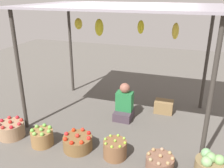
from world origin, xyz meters
The scene contains 10 objects.
ground_plane centered at (0.00, 0.00, 0.00)m, with size 14.00×14.00×0.00m, color #58544E.
market_stall_structure centered at (-0.01, 0.00, 2.12)m, with size 3.57×2.30×2.29m.
vendor_person centered at (0.10, -0.03, 0.30)m, with size 0.36×0.44×0.78m.
basket_red_apples centered at (-1.68, -1.37, 0.14)m, with size 0.47×0.47×0.34m.
basket_green_apples centered at (-1.00, -1.40, 0.15)m, with size 0.39×0.39×0.33m.
basket_red_tomatoes centered at (-0.35, -1.32, 0.12)m, with size 0.50×0.50×0.30m.
basket_limes centered at (0.31, -1.32, 0.15)m, with size 0.38×0.38×0.33m.
basket_potatoes centered at (1.04, -1.39, 0.12)m, with size 0.42×0.42×0.27m.
basket_cabbages centered at (1.73, -1.34, 0.19)m, with size 0.40×0.40×0.43m.
wooden_crate_near_vendor centered at (0.86, 0.49, 0.14)m, with size 0.40×0.28×0.28m, color olive.
Camera 1 is at (1.30, -4.41, 2.54)m, focal length 38.71 mm.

